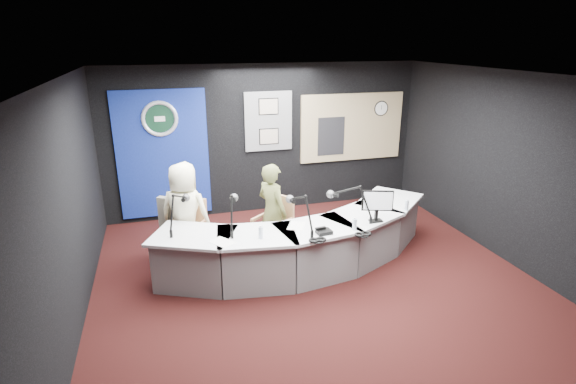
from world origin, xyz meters
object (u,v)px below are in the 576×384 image
object	(u,v)px
armchair_left	(187,236)
person_woman	(272,212)
broadcast_desk	(303,243)
armchair_right	(273,231)
person_man	(185,214)

from	to	relation	value
armchair_left	person_woman	bearing A→B (deg)	22.09
broadcast_desk	armchair_right	bearing A→B (deg)	131.19
armchair_left	person_woman	world-z (taller)	person_woman
person_man	person_woman	world-z (taller)	person_man
person_woman	broadcast_desk	bearing A→B (deg)	-167.74
person_man	person_woman	distance (m)	1.29
person_woman	person_man	bearing A→B (deg)	51.76
person_man	armchair_left	bearing A→B (deg)	-0.00
person_man	person_woman	xyz separation A→B (m)	(1.27, -0.21, -0.03)
armchair_right	person_man	world-z (taller)	person_man
armchair_left	person_man	world-z (taller)	person_man
armchair_left	armchair_right	size ratio (longest dim) A/B	0.96
person_woman	armchair_right	bearing A→B (deg)	-0.00
broadcast_desk	armchair_right	xyz separation A→B (m)	(-0.35, 0.40, 0.07)
armchair_left	armchair_right	distance (m)	1.29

